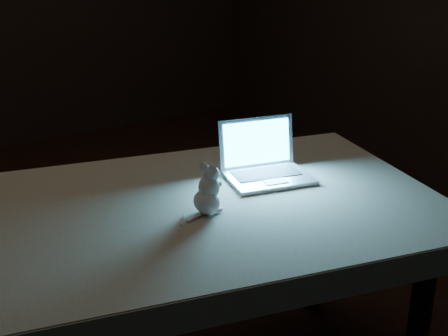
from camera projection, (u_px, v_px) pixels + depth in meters
floor at (122, 321)px, 2.50m from camera, size 5.00×5.00×0.00m
table at (208, 304)px, 1.99m from camera, size 1.53×1.17×0.73m
tablecloth at (213, 223)px, 1.81m from camera, size 1.71×1.45×0.09m
laptop at (270, 154)px, 1.99m from camera, size 0.32×0.30×0.19m
plush_mouse at (207, 189)px, 1.75m from camera, size 0.15×0.15×0.15m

